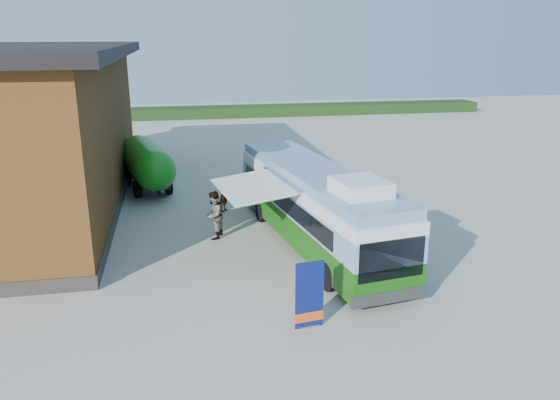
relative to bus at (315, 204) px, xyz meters
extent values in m
plane|color=#BCB7AD|center=(-1.41, -2.45, -1.70)|extent=(100.00, 100.00, 0.00)
cube|color=brown|center=(-11.91, 7.55, 1.80)|extent=(8.00, 20.00, 7.00)
cube|color=black|center=(-11.91, 7.55, 5.55)|extent=(9.60, 21.20, 0.50)
cube|color=#332D28|center=(-11.91, 7.55, -1.45)|extent=(8.10, 20.10, 0.50)
cube|color=#264419|center=(6.59, 35.55, -1.20)|extent=(40.00, 3.00, 1.00)
cube|color=#1A6D12|center=(-0.01, 0.07, -0.84)|extent=(4.11, 11.80, 1.06)
cube|color=#7897BC|center=(-0.01, 0.07, 0.13)|extent=(4.11, 11.80, 0.87)
cube|color=black|center=(-1.26, 0.37, 0.13)|extent=(1.47, 9.54, 0.67)
cube|color=black|center=(1.10, 0.73, 0.13)|extent=(1.47, 9.54, 0.67)
cube|color=white|center=(-0.01, 0.07, 0.78)|extent=(4.11, 11.80, 0.43)
cube|color=#7897BC|center=(-0.01, 0.07, 1.19)|extent=(3.93, 11.59, 0.39)
cube|color=white|center=(0.53, -3.55, 1.62)|extent=(1.78, 1.95, 0.48)
cube|color=black|center=(0.85, -5.62, -0.02)|extent=(2.15, 0.38, 1.25)
cube|color=#2D2D2D|center=(0.84, -5.57, -1.22)|extent=(2.46, 0.56, 0.39)
cube|color=#2D2D2D|center=(-0.86, 5.71, -1.22)|extent=(2.46, 0.56, 0.39)
cylinder|color=black|center=(-0.51, -3.90, -1.22)|extent=(0.43, 1.00, 0.96)
cylinder|color=black|center=(1.64, -3.58, -1.22)|extent=(0.43, 1.00, 0.96)
cylinder|color=black|center=(-1.59, 3.25, -1.22)|extent=(0.43, 1.00, 0.96)
cylinder|color=black|center=(0.56, 3.57, -1.22)|extent=(0.43, 1.00, 0.96)
cube|color=white|center=(-2.43, -0.04, 0.87)|extent=(2.88, 4.07, 0.30)
cube|color=#A5A8AD|center=(-1.27, 0.14, 1.05)|extent=(0.75, 4.04, 0.15)
cylinder|color=#A5A8AD|center=(-2.19, -1.60, 0.77)|extent=(2.43, 0.41, 0.31)
cylinder|color=#A5A8AD|center=(-2.67, 1.53, 0.77)|extent=(2.43, 0.41, 0.31)
cube|color=#0B1758|center=(-1.70, -6.04, -0.70)|extent=(0.85, 0.16, 2.00)
cube|color=#EC4F16|center=(-1.70, -6.04, -1.38)|extent=(0.87, 0.17, 0.28)
cube|color=#A5A8AD|center=(-1.70, -6.04, -1.67)|extent=(0.62, 0.27, 0.06)
cylinder|color=#A5A8AD|center=(-1.70, -6.02, -0.70)|extent=(0.03, 0.03, 2.00)
cube|color=tan|center=(0.36, 1.76, -0.88)|extent=(0.72, 1.38, 0.04)
cube|color=tan|center=(-0.24, 1.84, -1.21)|extent=(0.45, 1.35, 0.04)
cube|color=tan|center=(0.96, 1.68, -1.21)|extent=(0.45, 1.35, 0.04)
cube|color=black|center=(0.09, 1.24, -1.30)|extent=(0.06, 0.06, 0.82)
cube|color=black|center=(0.48, 1.19, -1.30)|extent=(0.06, 0.06, 0.82)
cube|color=black|center=(0.23, 2.33, -1.30)|extent=(0.06, 0.06, 0.82)
cube|color=black|center=(0.63, 2.28, -1.30)|extent=(0.06, 0.06, 0.82)
imported|color=#999999|center=(-3.08, 4.99, -0.90)|extent=(0.63, 0.70, 1.60)
imported|color=#999999|center=(-3.79, 1.53, -0.72)|extent=(1.06, 1.17, 1.97)
cylinder|color=#18871A|center=(-6.73, 9.51, -0.17)|extent=(3.04, 4.89, 2.04)
sphere|color=#18871A|center=(-6.21, 7.30, -0.17)|extent=(2.04, 2.04, 2.04)
sphere|color=#18871A|center=(-7.26, 11.71, -0.17)|extent=(2.04, 2.04, 2.04)
cube|color=black|center=(-6.73, 9.51, -1.08)|extent=(2.43, 4.95, 0.23)
cube|color=black|center=(-6.05, 6.64, -1.14)|extent=(0.45, 1.35, 0.11)
cylinder|color=black|center=(-7.19, 8.00, -1.25)|extent=(0.49, 0.95, 0.91)
cylinder|color=black|center=(-5.64, 8.37, -1.25)|extent=(0.49, 0.95, 0.91)
cylinder|color=black|center=(-7.82, 10.65, -1.25)|extent=(0.49, 0.95, 0.91)
cylinder|color=black|center=(-6.28, 11.02, -1.25)|extent=(0.49, 0.95, 0.91)
camera|label=1|loc=(-5.11, -19.38, 6.25)|focal=35.00mm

